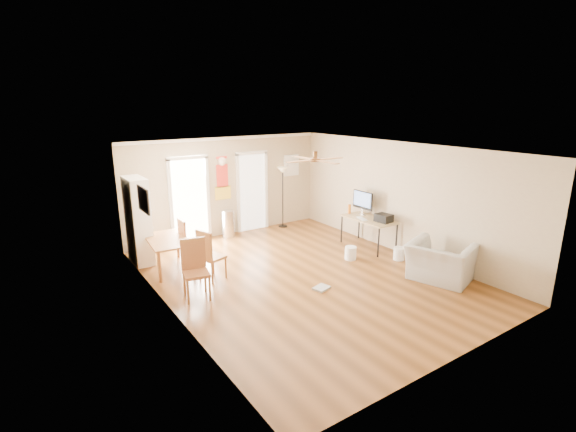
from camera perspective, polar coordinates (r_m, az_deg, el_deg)
floor at (r=8.72m, az=2.23°, el=-8.18°), size 7.00×7.00×0.00m
ceiling at (r=8.04m, az=2.42°, el=9.07°), size 5.50×7.00×0.00m
wall_back at (r=11.22m, az=-8.33°, el=3.98°), size 5.50×0.04×2.60m
wall_front at (r=5.99m, az=22.71°, el=-7.21°), size 5.50×0.04×2.60m
wall_left at (r=7.08m, az=-15.97°, el=-3.17°), size 0.04×7.00×2.60m
wall_right at (r=10.11m, az=15.00°, el=2.37°), size 0.04×7.00×2.60m
crown_molding at (r=8.05m, az=2.42°, el=8.79°), size 5.50×7.00×0.08m
kitchen_doorway at (r=10.86m, az=-13.23°, el=2.00°), size 0.90×0.10×2.10m
bathroom_doorway at (r=11.59m, az=-4.91°, el=3.19°), size 0.80×0.10×2.10m
wall_decal at (r=11.11m, az=-8.92°, el=5.15°), size 0.46×0.03×1.10m
ac_grille at (r=12.14m, az=0.45°, el=6.91°), size 0.50×0.04×0.60m
framed_poster at (r=8.28m, az=-19.09°, el=2.10°), size 0.04×0.66×0.48m
ceiling_fan at (r=7.82m, az=3.72°, el=7.62°), size 1.24×1.24×0.20m
bookshelf at (r=9.74m, az=-19.73°, el=-0.59°), size 0.64×0.94×1.91m
dining_table at (r=9.31m, az=-15.84°, el=-4.98°), size 0.92×1.41×0.67m
dining_chair_right_a at (r=9.58m, az=-13.12°, el=-3.24°), size 0.41×0.41×0.98m
dining_chair_right_b at (r=8.55m, az=-10.28°, el=-5.16°), size 0.54×0.54×1.04m
dining_chair_near at (r=7.77m, az=-12.40°, el=-7.24°), size 0.52×0.52×1.08m
trash_can at (r=11.16m, az=-8.16°, el=-1.05°), size 0.38×0.38×0.72m
torchiere_lamp at (r=11.85m, az=-0.72°, el=2.56°), size 0.34×0.34×1.72m
computer_desk at (r=10.46m, az=10.84°, el=-2.27°), size 0.68×1.36×0.73m
imac at (r=10.60m, az=10.10°, el=1.74°), size 0.17×0.65×0.60m
keyboard at (r=10.29m, az=10.04°, el=-0.36°), size 0.24×0.41×0.01m
printer at (r=10.13m, az=12.88°, el=-0.26°), size 0.34×0.39×0.19m
orange_bottle at (r=10.73m, az=8.35°, el=0.96°), size 0.10×0.10×0.23m
wastebasket_a at (r=9.65m, az=8.50°, el=-5.00°), size 0.27×0.27×0.30m
wastebasket_b at (r=9.85m, az=14.86°, el=-4.97°), size 0.29×0.29×0.29m
floor_cloth at (r=8.16m, az=4.58°, el=-9.74°), size 0.36×0.31×0.04m
armchair at (r=8.94m, az=20.00°, el=-5.88°), size 1.34×1.44×0.77m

